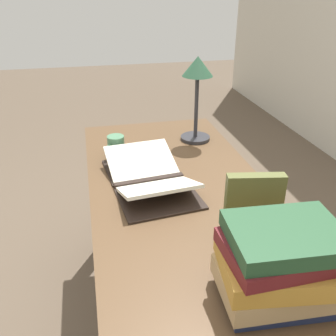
{
  "coord_description": "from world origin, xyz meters",
  "views": [
    {
      "loc": [
        1.12,
        -0.31,
        1.44
      ],
      "look_at": [
        -0.07,
        -0.04,
        0.82
      ],
      "focal_mm": 40.0,
      "sensor_mm": 36.0,
      "label": 1
    }
  ],
  "objects": [
    {
      "name": "reading_desk",
      "position": [
        0.0,
        0.0,
        0.64
      ],
      "size": [
        1.54,
        0.67,
        0.74
      ],
      "color": "brown",
      "rests_on": "ground_plane"
    },
    {
      "name": "book_standing_upright",
      "position": [
        0.31,
        0.12,
        0.86
      ],
      "size": [
        0.06,
        0.16,
        0.23
      ],
      "rotation": [
        0.0,
        0.0,
        -0.18
      ],
      "color": "brown",
      "rests_on": "reading_desk"
    },
    {
      "name": "reading_lamp",
      "position": [
        -0.49,
        0.19,
        1.03
      ],
      "size": [
        0.14,
        0.14,
        0.4
      ],
      "color": "#2D2D33",
      "rests_on": "reading_desk"
    },
    {
      "name": "ground_plane",
      "position": [
        0.0,
        0.0,
        0.0
      ],
      "size": [
        12.0,
        12.0,
        0.0
      ],
      "primitive_type": "plane",
      "color": "brown"
    },
    {
      "name": "open_book",
      "position": [
        -0.11,
        -0.11,
        0.77
      ],
      "size": [
        0.51,
        0.33,
        0.08
      ],
      "rotation": [
        0.0,
        0.0,
        0.11
      ],
      "color": "black",
      "rests_on": "reading_desk"
    },
    {
      "name": "book_stack_tall",
      "position": [
        0.52,
        0.1,
        0.85
      ],
      "size": [
        0.24,
        0.3,
        0.21
      ],
      "color": "#1E284C",
      "rests_on": "reading_desk"
    },
    {
      "name": "coffee_mug",
      "position": [
        -0.37,
        -0.21,
        0.79
      ],
      "size": [
        0.09,
        0.09,
        0.1
      ],
      "rotation": [
        0.0,
        0.0,
        5.46
      ],
      "color": "#4C7F5B",
      "rests_on": "reading_desk"
    }
  ]
}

